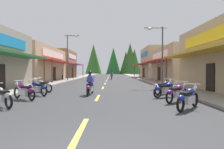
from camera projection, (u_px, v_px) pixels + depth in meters
The scene contains 22 objects.
ground at pixel (108, 79), 35.76m from camera, with size 10.73×95.65×0.10m, color #38383A.
sidewalk_left at pixel (73, 78), 35.77m from camera, with size 2.52×95.65×0.12m, color #9E9991.
sidewalk_right at pixel (142, 78), 35.76m from camera, with size 2.52×95.65×0.12m, color gray.
centerline_dashes at pixel (108, 78), 39.85m from camera, with size 0.16×72.75×0.01m.
storefront_left_middle at pixel (33, 64), 28.04m from camera, with size 8.39×13.73×5.07m.
storefront_left_far at pixel (56, 64), 41.03m from camera, with size 9.35×10.35×5.89m.
storefront_right_middle at pixel (182, 65), 27.48m from camera, with size 8.36×12.17×4.91m.
storefront_right_far at pixel (161, 63), 40.77m from camera, with size 9.13×10.50×6.50m.
streetlamp_left at pixel (70, 51), 27.56m from camera, with size 2.18×0.30×6.83m.
streetlamp_right at pixel (159, 47), 18.16m from camera, with size 2.18×0.30×5.85m.
motorcycle_parked_right_0 at pixel (188, 98), 7.61m from camera, with size 1.54×1.62×1.04m.
motorcycle_parked_right_1 at pixel (177, 92), 9.40m from camera, with size 1.64×1.52×1.04m.
motorcycle_parked_right_2 at pixel (167, 89), 11.08m from camera, with size 1.90×1.17×1.04m.
motorcycle_parked_right_3 at pixel (164, 87), 12.43m from camera, with size 1.65×1.52×1.04m.
motorcycle_parked_left_0 at pixel (1, 96), 8.16m from camera, with size 1.76×1.37×1.04m.
motorcycle_parked_left_1 at pixel (24, 91), 10.26m from camera, with size 1.80×1.33×1.04m.
motorcycle_parked_left_2 at pixel (37, 88), 11.96m from camera, with size 1.81×1.31×1.04m.
motorcycle_parked_left_3 at pixel (43, 85), 13.81m from camera, with size 1.88×1.21×1.04m.
rider_cruising_lead at pixel (90, 85), 12.18m from camera, with size 0.60×2.14×1.57m.
rider_cruising_trailing at pixel (112, 76), 32.74m from camera, with size 0.60×2.14×1.57m.
pedestrian_browsing at pixel (63, 74), 30.61m from camera, with size 0.44×0.44×1.80m.
treeline_backdrop at pixel (119, 60), 83.44m from camera, with size 25.67×14.50×13.94m.
Camera 1 is at (0.84, -2.91, 1.61)m, focal length 29.87 mm.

